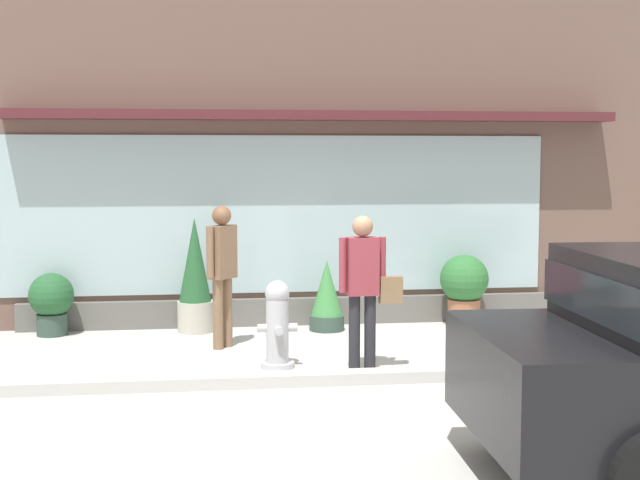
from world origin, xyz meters
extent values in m
plane|color=#B2AFA8|center=(0.00, 0.00, 0.00)|extent=(60.00, 60.00, 0.00)
cube|color=#B2B2AD|center=(0.00, -0.20, 0.06)|extent=(14.00, 0.24, 0.12)
cube|color=brown|center=(0.00, 3.20, 2.43)|extent=(14.00, 0.36, 4.85)
cube|color=#9EB7BC|center=(-0.56, 3.00, 1.47)|extent=(7.31, 0.03, 2.07)
cube|color=#4C1E23|center=(0.00, 2.85, 2.75)|extent=(7.91, 0.56, 0.12)
cube|color=#605E59|center=(0.00, 2.98, 0.18)|extent=(7.71, 0.20, 0.36)
cylinder|color=#B2B2B7|center=(-0.72, 0.55, 0.03)|extent=(0.36, 0.36, 0.06)
cylinder|color=#B2B2B7|center=(-0.72, 0.55, 0.39)|extent=(0.24, 0.24, 0.67)
sphere|color=#B2B2B7|center=(-0.72, 0.55, 0.80)|extent=(0.26, 0.26, 0.26)
cylinder|color=#B2B2B7|center=(-0.88, 0.55, 0.43)|extent=(0.10, 0.09, 0.09)
cylinder|color=#B2B2B7|center=(-0.56, 0.55, 0.43)|extent=(0.10, 0.09, 0.09)
cylinder|color=#B2B2B7|center=(-0.72, 0.40, 0.43)|extent=(0.09, 0.10, 0.09)
cylinder|color=#232328|center=(0.23, 0.30, 0.40)|extent=(0.12, 0.12, 0.80)
cylinder|color=#232328|center=(0.06, 0.30, 0.40)|extent=(0.12, 0.12, 0.80)
cube|color=#8E333D|center=(0.15, 0.30, 1.10)|extent=(0.33, 0.22, 0.60)
sphere|color=#A37556|center=(0.15, 0.30, 1.51)|extent=(0.22, 0.22, 0.22)
cylinder|color=#8E333D|center=(0.35, 0.31, 1.12)|extent=(0.08, 0.08, 0.57)
cylinder|color=#8E333D|center=(-0.06, 0.29, 1.12)|extent=(0.08, 0.08, 0.57)
cube|color=#846647|center=(0.44, 0.30, 0.85)|extent=(0.24, 0.11, 0.28)
cylinder|color=brown|center=(-1.32, 1.56, 0.41)|extent=(0.12, 0.12, 0.82)
cylinder|color=brown|center=(-1.21, 1.69, 0.41)|extent=(0.12, 0.12, 0.82)
cube|color=brown|center=(-1.26, 1.63, 1.13)|extent=(0.36, 0.37, 0.61)
sphere|color=brown|center=(-1.26, 1.63, 1.55)|extent=(0.22, 0.22, 0.22)
cylinder|color=brown|center=(-1.40, 1.47, 1.14)|extent=(0.08, 0.08, 0.58)
cylinder|color=brown|center=(-1.13, 1.79, 1.14)|extent=(0.08, 0.08, 0.58)
cylinder|color=black|center=(1.19, -2.15, 0.34)|extent=(0.68, 0.21, 0.67)
cylinder|color=#33473D|center=(-3.36, 2.66, 0.13)|extent=(0.38, 0.38, 0.27)
sphere|color=#23562D|center=(-3.36, 2.66, 0.51)|extent=(0.56, 0.56, 0.56)
cylinder|color=#9E6042|center=(1.94, 2.61, 0.17)|extent=(0.43, 0.43, 0.35)
sphere|color=#2D6B33|center=(1.94, 2.61, 0.62)|extent=(0.64, 0.64, 0.64)
cylinder|color=#33473D|center=(0.09, 2.52, 0.10)|extent=(0.45, 0.45, 0.19)
cone|color=#3D8442|center=(0.09, 2.52, 0.55)|extent=(0.40, 0.40, 0.71)
cylinder|color=#B7B2A3|center=(-1.58, 2.64, 0.20)|extent=(0.45, 0.45, 0.39)
cone|color=#23562D|center=(-1.58, 2.64, 0.93)|extent=(0.41, 0.41, 1.07)
camera|label=1|loc=(-1.53, -8.80, 2.24)|focal=50.57mm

